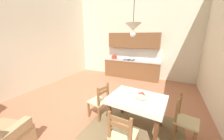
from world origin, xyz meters
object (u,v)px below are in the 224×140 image
(dining_chair_window_side, at_px, (184,120))
(pendant_lamp, at_px, (133,27))
(dining_table, at_px, (137,103))
(dining_chair_camera_side, at_px, (123,136))
(kitchen_cabinetry, at_px, (132,61))
(dining_chair_tv_side, at_px, (99,101))
(fruit_bowl, at_px, (142,95))

(dining_chair_window_side, distance_m, pendant_lamp, 2.10)
(dining_table, relative_size, dining_chair_window_side, 1.37)
(dining_chair_window_side, height_order, dining_chair_camera_side, same)
(kitchen_cabinetry, height_order, dining_chair_tv_side, kitchen_cabinetry)
(dining_chair_window_side, height_order, dining_chair_tv_side, same)
(dining_chair_tv_side, bearing_deg, dining_table, 2.20)
(pendant_lamp, bearing_deg, dining_chair_camera_side, -80.92)
(dining_chair_camera_side, xyz_separation_m, pendant_lamp, (-0.13, 0.80, 1.78))
(dining_chair_window_side, distance_m, fruit_bowl, 0.94)
(dining_chair_camera_side, bearing_deg, kitchen_cabinetry, 104.68)
(kitchen_cabinetry, relative_size, dining_chair_window_side, 2.93)
(dining_table, xyz_separation_m, pendant_lamp, (-0.15, -0.05, 1.62))
(fruit_bowl, bearing_deg, dining_chair_window_side, 2.32)
(dining_table, xyz_separation_m, dining_chair_camera_side, (-0.02, -0.85, -0.17))
(pendant_lamp, bearing_deg, dining_chair_tv_side, 178.93)
(dining_table, distance_m, pendant_lamp, 1.63)
(dining_chair_window_side, xyz_separation_m, dining_chair_tv_side, (-1.92, -0.09, 0.00))
(dining_chair_window_side, xyz_separation_m, pendant_lamp, (-1.11, -0.10, 1.78))
(dining_chair_window_side, relative_size, dining_chair_camera_side, 1.00)
(pendant_lamp, bearing_deg, fruit_bowl, 15.21)
(kitchen_cabinetry, distance_m, fruit_bowl, 3.65)
(kitchen_cabinetry, xyz_separation_m, dining_chair_camera_side, (1.13, -4.30, -0.41))
(dining_table, relative_size, fruit_bowl, 4.25)
(dining_table, bearing_deg, kitchen_cabinetry, 108.36)
(dining_table, distance_m, dining_chair_camera_side, 0.87)
(dining_table, bearing_deg, dining_chair_window_side, 2.87)
(pendant_lamp, bearing_deg, dining_chair_window_side, 5.18)
(dining_chair_tv_side, bearing_deg, dining_chair_camera_side, -40.86)
(kitchen_cabinetry, distance_m, pendant_lamp, 3.89)
(dining_chair_camera_side, height_order, dining_chair_tv_side, same)
(kitchen_cabinetry, bearing_deg, fruit_bowl, -70.16)
(dining_table, bearing_deg, fruit_bowl, 7.98)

